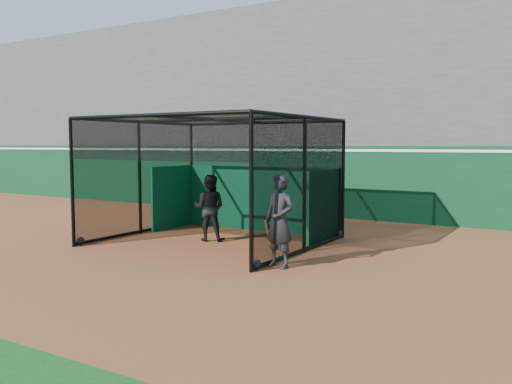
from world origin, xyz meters
The scene contains 6 objects.
ground centered at (0.00, 0.00, 0.00)m, with size 120.00×120.00×0.00m, color brown.
outfield_wall centered at (0.00, 8.50, 1.29)m, with size 50.00×0.50×2.50m.
grandstand centered at (0.00, 12.27, 4.48)m, with size 50.00×7.85×8.95m.
batting_cage centered at (-0.36, 2.29, 1.59)m, with size 5.30×4.86×3.19m.
batter centered at (-0.59, 2.36, 0.88)m, with size 0.85×0.66×1.75m, color black.
on_deck_player centered at (2.51, 0.55, 0.97)m, with size 0.79×0.59×1.95m.
Camera 1 is at (7.83, -9.17, 2.54)m, focal length 38.00 mm.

